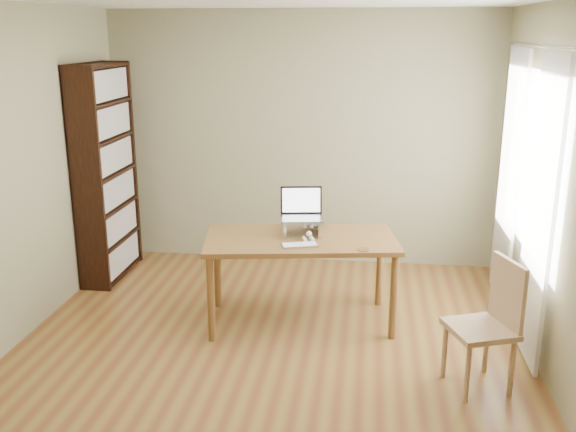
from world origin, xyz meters
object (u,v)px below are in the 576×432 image
(bookshelf, at_px, (106,173))
(desk, at_px, (301,247))
(keyboard, at_px, (299,245))
(cat, at_px, (306,226))
(laptop, at_px, (303,210))
(chair, at_px, (492,322))

(bookshelf, distance_m, desk, 2.22)
(keyboard, height_order, cat, cat)
(bookshelf, xyz_separation_m, keyboard, (2.02, -1.08, -0.29))
(desk, xyz_separation_m, laptop, (0.00, 0.14, 0.28))
(bookshelf, bearing_deg, desk, -23.10)
(laptop, bearing_deg, desk, -99.03)
(laptop, bearing_deg, keyboard, -96.81)
(chair, bearing_deg, laptop, 123.08)
(laptop, height_order, keyboard, laptop)
(bookshelf, xyz_separation_m, desk, (2.01, -0.86, -0.38))
(bookshelf, relative_size, cat, 4.36)
(cat, bearing_deg, desk, -121.41)
(bookshelf, distance_m, laptop, 2.14)
(laptop, bearing_deg, bookshelf, 151.37)
(desk, bearing_deg, bookshelf, 147.88)
(cat, height_order, chair, chair)
(chair, bearing_deg, cat, 123.32)
(desk, xyz_separation_m, chair, (1.40, -0.88, -0.17))
(cat, distance_m, chair, 1.71)
(desk, relative_size, chair, 1.82)
(bookshelf, height_order, keyboard, bookshelf)
(keyboard, bearing_deg, chair, -42.39)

